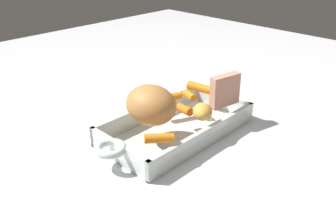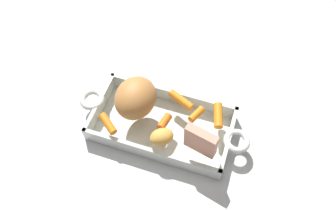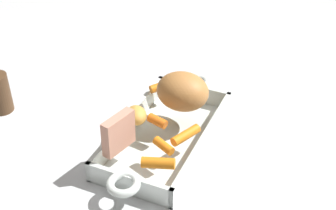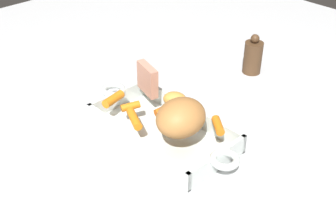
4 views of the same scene
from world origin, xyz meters
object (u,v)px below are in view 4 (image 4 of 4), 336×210
baby_carrot_long (163,110)px  baby_carrot_southeast (113,99)px  pork_roast (181,118)px  roasting_dish (163,129)px  potato_halved (175,99)px  pepper_mill (253,57)px  roast_slice_thick (148,79)px  baby_carrot_center_left (218,125)px  baby_carrot_northwest (131,106)px  baby_carrot_center_right (134,119)px

baby_carrot_long → baby_carrot_southeast: 0.14m
pork_roast → roasting_dish: bearing=-8.5°
potato_halved → pepper_mill: size_ratio=0.46×
pork_roast → baby_carrot_long: size_ratio=2.80×
pork_roast → baby_carrot_southeast: size_ratio=1.85×
roast_slice_thick → baby_carrot_center_left: (-0.23, -0.01, -0.03)m
baby_carrot_northwest → baby_carrot_center_left: 0.22m
pepper_mill → roast_slice_thick: bearing=80.0°
baby_carrot_southeast → pepper_mill: 0.47m
baby_carrot_southeast → pepper_mill: (-0.09, -0.46, -0.01)m
roast_slice_thick → pepper_mill: 0.37m
roasting_dish → baby_carrot_center_right: bearing=62.1°
roast_slice_thick → baby_carrot_center_left: roast_slice_thick is taller
baby_carrot_long → potato_halved: bearing=-79.7°
baby_carrot_center_right → baby_carrot_southeast: bearing=-9.1°
baby_carrot_center_left → roasting_dish: bearing=27.7°
baby_carrot_center_left → pork_roast: bearing=57.1°
roasting_dish → roast_slice_thick: 0.14m
roast_slice_thick → roasting_dish: bearing=155.4°
baby_carrot_center_left → pepper_mill: size_ratio=0.47×
baby_carrot_long → pepper_mill: (0.04, -0.40, -0.01)m
pork_roast → baby_carrot_northwest: bearing=8.0°
pork_roast → baby_carrot_southeast: (0.21, 0.03, -0.03)m
baby_carrot_southeast → baby_carrot_long: bearing=-154.7°
baby_carrot_center_right → baby_carrot_center_left: size_ratio=1.19×
baby_carrot_long → baby_carrot_center_left: baby_carrot_long is taller
potato_halved → pepper_mill: bearing=-85.4°
roasting_dish → baby_carrot_center_right: size_ratio=6.52×
roast_slice_thick → baby_carrot_southeast: roast_slice_thick is taller
roast_slice_thick → potato_halved: 0.10m
potato_halved → baby_carrot_southeast: bearing=42.5°
roasting_dish → potato_halved: (0.02, -0.06, 0.05)m
baby_carrot_southeast → potato_halved: 0.15m
roast_slice_thick → baby_carrot_long: (-0.10, 0.04, -0.03)m
baby_carrot_center_right → baby_carrot_northwest: (0.05, -0.03, -0.00)m
roasting_dish → pork_roast: pork_roast is taller
baby_carrot_center_right → potato_halved: potato_halved is taller
pork_roast → baby_carrot_center_left: size_ratio=2.05×
roasting_dish → pork_roast: bearing=171.5°
baby_carrot_long → pork_roast: bearing=163.9°
baby_carrot_center_right → baby_carrot_center_left: (-0.15, -0.12, -0.00)m
baby_carrot_southeast → potato_halved: bearing=-137.5°
baby_carrot_long → baby_carrot_northwest: size_ratio=0.91×
roast_slice_thick → baby_carrot_center_right: bearing=125.8°
roasting_dish → potato_halved: potato_halved is taller
baby_carrot_long → baby_carrot_center_left: (-0.13, -0.05, -0.00)m
baby_carrot_northwest → roasting_dish: bearing=-158.3°
pork_roast → roast_slice_thick: 0.20m
baby_carrot_long → pepper_mill: bearing=-84.8°
baby_carrot_northwest → pepper_mill: size_ratio=0.37×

